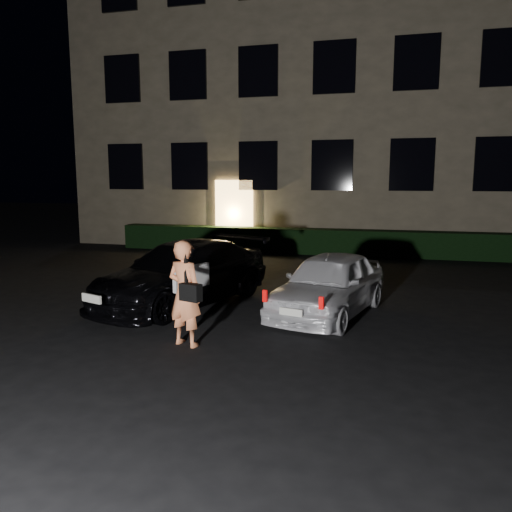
# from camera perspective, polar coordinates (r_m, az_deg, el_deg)

# --- Properties ---
(ground) EXTENTS (80.00, 80.00, 0.00)m
(ground) POSITION_cam_1_polar(r_m,az_deg,el_deg) (7.13, -1.50, -12.00)
(ground) COLOR black
(ground) RESTS_ON ground
(building) EXTENTS (20.00, 8.11, 12.00)m
(building) POSITION_cam_1_polar(r_m,az_deg,el_deg) (21.75, 10.06, 17.81)
(building) COLOR brown
(building) RESTS_ON ground
(hedge) EXTENTS (15.00, 0.70, 0.85)m
(hedge) POSITION_cam_1_polar(r_m,az_deg,el_deg) (17.14, 8.32, 1.62)
(hedge) COLOR black
(hedge) RESTS_ON ground
(sedan) EXTENTS (3.11, 4.69, 1.26)m
(sedan) POSITION_cam_1_polar(r_m,az_deg,el_deg) (10.30, -8.37, -1.94)
(sedan) COLOR black
(sedan) RESTS_ON ground
(hatch) EXTENTS (2.20, 3.70, 1.18)m
(hatch) POSITION_cam_1_polar(r_m,az_deg,el_deg) (9.46, 8.36, -3.16)
(hatch) COLOR white
(hatch) RESTS_ON ground
(man) EXTENTS (0.68, 0.56, 1.63)m
(man) POSITION_cam_1_polar(r_m,az_deg,el_deg) (7.66, -8.09, -4.22)
(man) COLOR #FF8E58
(man) RESTS_ON ground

